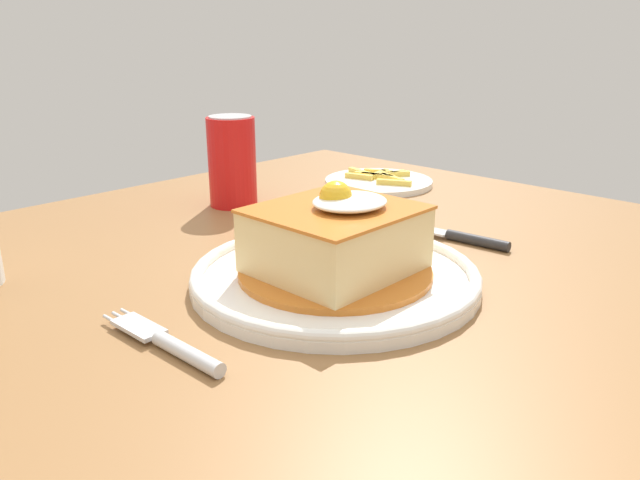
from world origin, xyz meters
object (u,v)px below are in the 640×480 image
(fork, at_px, (171,344))
(knife, at_px, (458,236))
(main_plate, at_px, (335,275))
(soda_can, at_px, (232,161))
(side_plate_fries, at_px, (379,181))

(fork, height_order, knife, same)
(knife, bearing_deg, fork, 176.89)
(main_plate, height_order, soda_can, soda_can)
(knife, distance_m, soda_can, 0.33)
(fork, bearing_deg, main_plate, -0.48)
(main_plate, xyz_separation_m, side_plate_fries, (0.35, 0.22, -0.00))
(knife, bearing_deg, soda_can, 104.08)
(main_plate, relative_size, fork, 1.95)
(fork, distance_m, soda_can, 0.42)
(fork, bearing_deg, soda_can, 44.61)
(main_plate, relative_size, side_plate_fries, 1.63)
(fork, height_order, side_plate_fries, side_plate_fries)
(main_plate, distance_m, knife, 0.19)
(soda_can, bearing_deg, knife, -75.92)
(soda_can, xyz_separation_m, side_plate_fries, (0.23, -0.07, -0.06))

